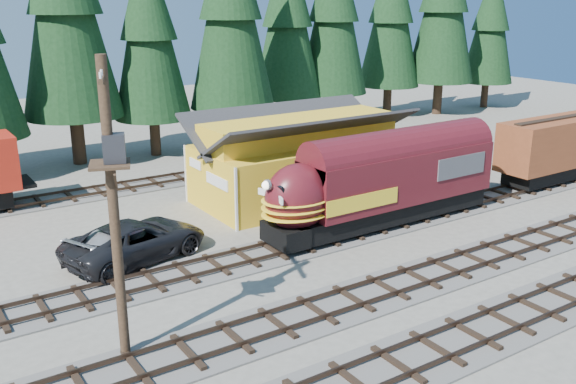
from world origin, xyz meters
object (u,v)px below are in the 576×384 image
depot (300,149)px  pickup_truck_a (136,240)px  locomotive (377,186)px  utility_pole (113,194)px  boxcar (572,144)px  pickup_truck_b (124,240)px

depot → pickup_truck_a: size_ratio=1.89×
locomotive → pickup_truck_a: size_ratio=2.09×
pickup_truck_a → utility_pole: bearing=141.9°
depot → pickup_truck_a: 12.36m
boxcar → pickup_truck_b: 29.33m
boxcar → utility_pole: 32.56m
boxcar → pickup_truck_a: (-28.74, 2.83, -1.43)m
locomotive → utility_pole: bearing=-162.5°
utility_pole → pickup_truck_a: bearing=87.2°
utility_pole → depot: bearing=57.6°
boxcar → pickup_truck_a: boxcar is taller
depot → utility_pole: bearing=-142.8°
depot → utility_pole: size_ratio=1.28×
boxcar → utility_pole: (-32.02, -4.81, 3.36)m
depot → locomotive: depot is taller
depot → pickup_truck_a: (-11.63, -3.67, -2.02)m
utility_pole → pickup_truck_a: size_ratio=1.48×
pickup_truck_a → pickup_truck_b: pickup_truck_a is taller
utility_pole → locomotive: bearing=38.0°
boxcar → pickup_truck_b: bearing=173.1°
pickup_truck_a → pickup_truck_b: 0.78m
depot → locomotive: 6.54m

